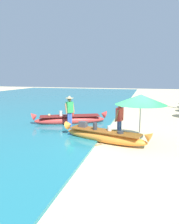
{
  "coord_description": "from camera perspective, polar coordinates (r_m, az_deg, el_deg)",
  "views": [
    {
      "loc": [
        0.65,
        -8.86,
        2.92
      ],
      "look_at": [
        -2.43,
        2.36,
        0.9
      ],
      "focal_mm": 33.8,
      "sensor_mm": 36.0,
      "label": 1
    }
  ],
  "objects": [
    {
      "name": "ground_plane",
      "position": [
        9.35,
        10.73,
        -8.53
      ],
      "size": [
        80.0,
        80.0,
        0.0
      ],
      "primitive_type": "plane",
      "color": "beige"
    },
    {
      "name": "boat_orange_foreground",
      "position": [
        9.37,
        3.87,
        -6.38
      ],
      "size": [
        4.15,
        1.69,
        0.85
      ],
      "color": "orange",
      "rests_on": "ground"
    },
    {
      "name": "boat_red_midground",
      "position": [
        12.69,
        -5.33,
        -2.05
      ],
      "size": [
        4.29,
        2.44,
        0.88
      ],
      "color": "red",
      "rests_on": "ground"
    },
    {
      "name": "person_vendor_hatted",
      "position": [
        11.64,
        -5.41,
        0.63
      ],
      "size": [
        0.51,
        0.55,
        1.83
      ],
      "color": "#3D5BA8",
      "rests_on": "ground"
    },
    {
      "name": "person_tourist_customer",
      "position": [
        9.87,
        8.1,
        -1.73
      ],
      "size": [
        0.39,
        0.59,
        1.69
      ],
      "color": "#3D5BA8",
      "rests_on": "ground"
    },
    {
      "name": "patio_umbrella_large",
      "position": [
        9.1,
        13.72,
        3.24
      ],
      "size": [
        2.16,
        2.16,
        2.14
      ],
      "color": "#B7B7BC",
      "rests_on": "ground"
    },
    {
      "name": "paddle",
      "position": [
        8.61,
        -1.59,
        -9.76
      ],
      "size": [
        1.11,
        1.33,
        0.05
      ],
      "color": "#8E6B47",
      "rests_on": "ground"
    }
  ]
}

